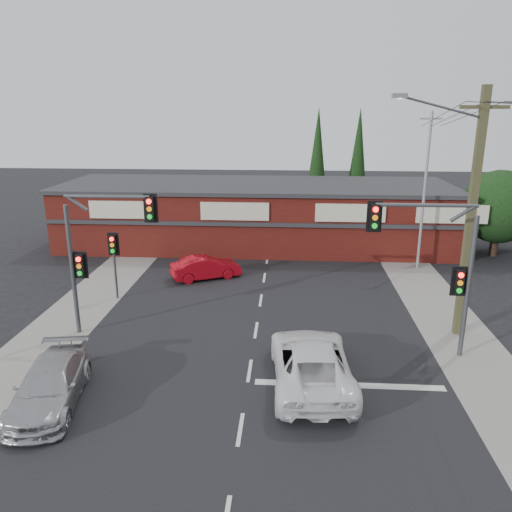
# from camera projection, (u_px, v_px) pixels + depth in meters

# --- Properties ---
(ground) EXTENTS (120.00, 120.00, 0.00)m
(ground) POSITION_uv_depth(u_px,v_px,m) (251.00, 361.00, 18.82)
(ground) COLOR black
(ground) RESTS_ON ground
(road_strip) EXTENTS (14.00, 70.00, 0.01)m
(road_strip) POSITION_uv_depth(u_px,v_px,m) (259.00, 309.00, 23.60)
(road_strip) COLOR black
(road_strip) RESTS_ON ground
(verge_left) EXTENTS (3.00, 70.00, 0.02)m
(verge_left) POSITION_uv_depth(u_px,v_px,m) (84.00, 305.00, 24.15)
(verge_left) COLOR gray
(verge_left) RESTS_ON ground
(verge_right) EXTENTS (3.00, 70.00, 0.02)m
(verge_right) POSITION_uv_depth(u_px,v_px,m) (443.00, 314.00, 23.05)
(verge_right) COLOR gray
(verge_right) RESTS_ON ground
(stop_line) EXTENTS (6.50, 0.35, 0.01)m
(stop_line) POSITION_uv_depth(u_px,v_px,m) (349.00, 385.00, 17.16)
(stop_line) COLOR silver
(stop_line) RESTS_ON ground
(white_suv) EXTENTS (2.99, 5.83, 1.58)m
(white_suv) POSITION_uv_depth(u_px,v_px,m) (311.00, 362.00, 17.13)
(white_suv) COLOR white
(white_suv) RESTS_ON ground
(silver_suv) EXTENTS (2.65, 4.88, 1.34)m
(silver_suv) POSITION_uv_depth(u_px,v_px,m) (50.00, 385.00, 15.91)
(silver_suv) COLOR #AAAEB0
(silver_suv) RESTS_ON ground
(red_sedan) EXTENTS (4.04, 2.88, 1.27)m
(red_sedan) POSITION_uv_depth(u_px,v_px,m) (206.00, 267.00, 27.76)
(red_sedan) COLOR #B00A16
(red_sedan) RESTS_ON ground
(lane_dashes) EXTENTS (0.12, 43.02, 0.01)m
(lane_dashes) POSITION_uv_depth(u_px,v_px,m) (256.00, 330.00, 21.41)
(lane_dashes) COLOR silver
(lane_dashes) RESTS_ON ground
(shop_building) EXTENTS (27.30, 8.40, 4.22)m
(shop_building) POSITION_uv_depth(u_px,v_px,m) (256.00, 214.00, 34.52)
(shop_building) COLOR #45110D
(shop_building) RESTS_ON ground
(tree_cluster) EXTENTS (5.90, 5.10, 5.50)m
(tree_cluster) POSITION_uv_depth(u_px,v_px,m) (499.00, 210.00, 31.81)
(tree_cluster) COLOR #2D2116
(tree_cluster) RESTS_ON ground
(conifer_near) EXTENTS (1.80, 1.80, 9.25)m
(conifer_near) POSITION_uv_depth(u_px,v_px,m) (317.00, 156.00, 39.98)
(conifer_near) COLOR #2D2116
(conifer_near) RESTS_ON ground
(conifer_far) EXTENTS (1.80, 1.80, 9.25)m
(conifer_far) POSITION_uv_depth(u_px,v_px,m) (358.00, 154.00, 41.66)
(conifer_far) COLOR #2D2116
(conifer_far) RESTS_ON ground
(traffic_mast_left) EXTENTS (3.77, 0.27, 5.97)m
(traffic_mast_left) POSITION_uv_depth(u_px,v_px,m) (96.00, 244.00, 20.03)
(traffic_mast_left) COLOR #47494C
(traffic_mast_left) RESTS_ON ground
(traffic_mast_right) EXTENTS (3.96, 0.27, 5.97)m
(traffic_mast_right) POSITION_uv_depth(u_px,v_px,m) (440.00, 257.00, 18.21)
(traffic_mast_right) COLOR #47494C
(traffic_mast_right) RESTS_ON ground
(pedestal_signal) EXTENTS (0.55, 0.27, 3.38)m
(pedestal_signal) POSITION_uv_depth(u_px,v_px,m) (114.00, 252.00, 24.34)
(pedestal_signal) COLOR #47494C
(pedestal_signal) RESTS_ON ground
(utility_pole) EXTENTS (4.38, 0.59, 10.00)m
(utility_pole) POSITION_uv_depth(u_px,v_px,m) (468.00, 208.00, 19.60)
(utility_pole) COLOR #4D4A2B
(utility_pole) RESTS_ON ground
(steel_pole) EXTENTS (1.20, 0.16, 9.00)m
(steel_pole) POSITION_uv_depth(u_px,v_px,m) (425.00, 190.00, 28.37)
(steel_pole) COLOR gray
(steel_pole) RESTS_ON ground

